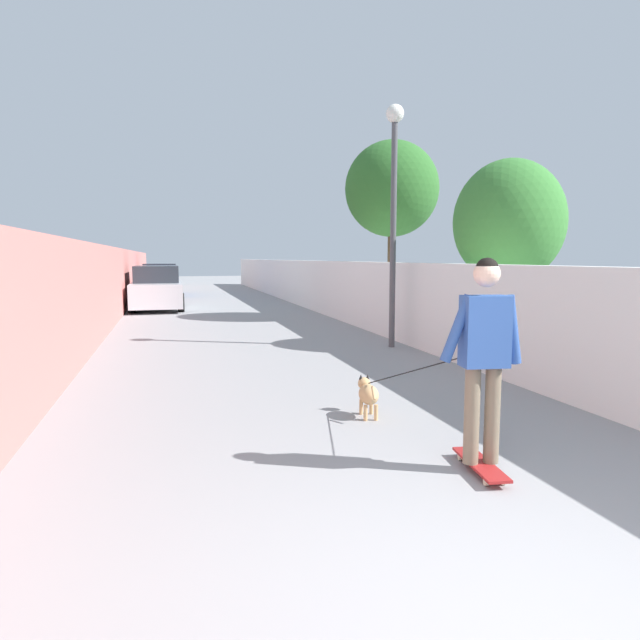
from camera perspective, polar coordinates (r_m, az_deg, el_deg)
The scene contains 11 objects.
ground_plane at distance 16.19m, azimuth -9.35°, elevation -0.07°, with size 80.00×80.00×0.00m, color gray.
wall_left at distance 14.11m, azimuth -21.82°, elevation 2.92°, with size 48.00×0.30×2.12m, color #CC726B.
fence_right at distance 14.87m, azimuth 4.00°, elevation 2.76°, with size 48.00×0.30×1.72m, color white.
tree_right_mid at distance 11.50m, azimuth 19.01°, elevation 9.52°, with size 2.14×2.14×3.73m.
tree_right_far at distance 16.38m, azimuth 7.47°, elevation 13.31°, with size 2.70×2.70×5.17m.
lamp_post at distance 11.32m, azimuth 7.68°, elevation 13.64°, with size 0.36×0.36×4.82m.
skateboard at distance 5.04m, azimuth 16.32°, elevation -14.19°, with size 0.82×0.32×0.08m.
person_skateboarder at distance 4.78m, azimuth 16.71°, elevation -2.44°, with size 0.27×0.72×1.74m.
dog at distance 6.38m, azimuth 5.05°, elevation -7.60°, with size 2.11×0.50×1.06m.
car_near at distance 20.45m, azimuth -16.58°, elevation 3.11°, with size 4.33×1.80×1.54m.
car_far at distance 27.80m, azimuth -16.28°, elevation 3.94°, with size 4.36×1.80×1.54m.
Camera 1 is at (-2.00, 1.66, 1.83)m, focal length 30.81 mm.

